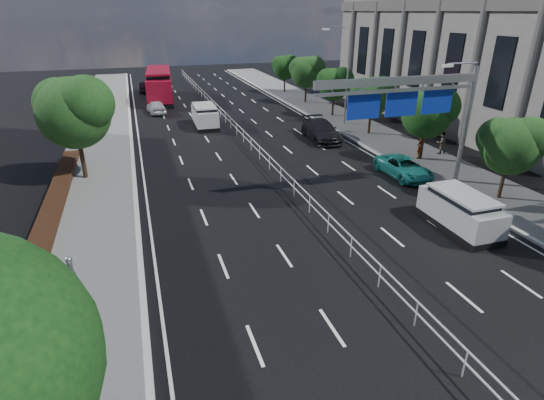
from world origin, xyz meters
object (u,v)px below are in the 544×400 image
red_bus (159,84)px  parked_car_teal (404,167)px  near_car_silver (156,107)px  parked_car_dark (321,130)px  pedestrian_b (441,143)px  white_minivan (205,116)px  overhead_gantry (415,98)px  toilet_sign (60,304)px  near_car_dark (144,87)px  pedestrian_a (420,147)px  silver_minivan (460,211)px

red_bus → parked_car_teal: bearing=-63.5°
near_car_silver → parked_car_teal: bearing=113.6°
parked_car_dark → pedestrian_b: pedestrian_b is taller
white_minivan → parked_car_dark: white_minivan is taller
red_bus → pedestrian_b: bearing=-53.3°
white_minivan → pedestrian_b: white_minivan is taller
parked_car_teal → pedestrian_b: pedestrian_b is taller
overhead_gantry → near_car_silver: overhead_gantry is taller
toilet_sign → white_minivan: (8.80, 29.42, -1.94)m
white_minivan → pedestrian_b: 21.13m
overhead_gantry → red_bus: bearing=108.9°
red_bus → parked_car_dark: bearing=-58.4°
parked_car_dark → overhead_gantry: bearing=-84.6°
near_car_silver → white_minivan: bearing=112.5°
white_minivan → near_car_silver: size_ratio=1.18×
near_car_dark → parked_car_teal: (14.87, -38.86, -0.04)m
near_car_dark → pedestrian_b: 41.06m
parked_car_teal → parked_car_dark: (-1.57, 9.85, 0.17)m
overhead_gantry → pedestrian_a: overhead_gantry is taller
toilet_sign → parked_car_teal: toilet_sign is taller
red_bus → near_car_silver: red_bus is taller
overhead_gantry → pedestrian_b: overhead_gantry is taller
white_minivan → parked_car_dark: bearing=-39.6°
red_bus → near_car_dark: red_bus is taller
near_car_silver → silver_minivan: bearing=105.3°
near_car_silver → near_car_dark: 14.16m
parked_car_dark → red_bus: bearing=121.3°
red_bus → near_car_silver: bearing=-93.2°
silver_minivan → white_minivan: bearing=110.4°
overhead_gantry → parked_car_teal: overhead_gantry is taller
toilet_sign → pedestrian_a: size_ratio=2.54×
pedestrian_b → red_bus: bearing=-57.4°
pedestrian_a → toilet_sign: bearing=6.5°
white_minivan → near_car_silver: bearing=120.5°
silver_minivan → pedestrian_a: bearing=65.7°
parked_car_teal → white_minivan: bearing=119.2°
parked_car_teal → parked_car_dark: bearing=97.8°
toilet_sign → near_car_silver: size_ratio=1.08×
parked_car_dark → near_car_silver: bearing=134.7°
toilet_sign → parked_car_teal: (19.02, 12.00, -2.31)m
near_car_silver → parked_car_teal: 28.53m
overhead_gantry → white_minivan: overhead_gantry is taller
red_bus → parked_car_dark: 25.58m
toilet_sign → near_car_dark: toilet_sign is taller
white_minivan → silver_minivan: (8.65, -24.58, -0.07)m
near_car_dark → pedestrian_b: (20.20, -35.74, 0.31)m
white_minivan → near_car_silver: 8.34m
overhead_gantry → silver_minivan: size_ratio=2.23×
red_bus → near_car_dark: (-1.70, 6.24, -1.21)m
silver_minivan → pedestrian_b: silver_minivan is taller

